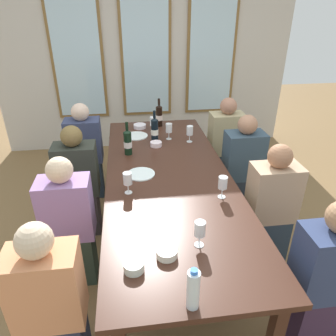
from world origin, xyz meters
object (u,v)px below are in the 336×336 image
at_px(seated_person_4, 86,154).
at_px(seated_person_6, 79,185).
at_px(wine_bottle_2, 155,130).
at_px(seated_person_3, 323,282).
at_px(wine_glass_1, 200,230).
at_px(seated_person_5, 225,146).
at_px(dining_table, 169,181).
at_px(water_bottle, 193,289).
at_px(wine_glass_5, 190,131).
at_px(seated_person_0, 70,226).
at_px(wine_bottle_1, 159,116).
at_px(wine_glass_3, 128,179).
at_px(wine_glass_0, 153,122).
at_px(wine_glass_2, 169,129).
at_px(seated_person_2, 51,308).
at_px(seated_person_1, 270,209).
at_px(tasting_bowl_2, 140,126).
at_px(white_plate_1, 141,174).
at_px(wine_glass_4, 223,183).
at_px(wine_bottle_0, 128,142).
at_px(white_plate_0, 136,136).
at_px(tasting_bowl_1, 167,253).
at_px(seated_person_7, 242,170).

relative_size(seated_person_4, seated_person_6, 1.00).
distance_m(wine_bottle_2, seated_person_3, 2.06).
height_order(wine_glass_1, seated_person_5, seated_person_5).
xyz_separation_m(dining_table, water_bottle, (-0.06, -1.31, 0.17)).
distance_m(wine_glass_5, seated_person_0, 1.55).
relative_size(wine_bottle_1, wine_glass_3, 1.88).
distance_m(wine_bottle_1, water_bottle, 2.52).
relative_size(wine_glass_0, wine_glass_2, 1.00).
height_order(wine_glass_2, wine_glass_5, same).
bearing_deg(wine_bottle_2, seated_person_0, -125.73).
bearing_deg(seated_person_5, wine_glass_0, 177.46).
relative_size(wine_glass_2, seated_person_5, 0.16).
distance_m(wine_glass_1, seated_person_2, 0.95).
xyz_separation_m(wine_glass_3, seated_person_1, (1.16, -0.08, -0.34)).
bearing_deg(wine_glass_2, wine_bottle_1, 97.87).
distance_m(wine_glass_1, wine_glass_5, 1.60).
bearing_deg(tasting_bowl_2, seated_person_2, -105.86).
height_order(water_bottle, seated_person_1, seated_person_1).
distance_m(tasting_bowl_2, wine_glass_0, 0.23).
height_order(white_plate_1, wine_glass_4, wine_glass_4).
relative_size(wine_bottle_0, wine_glass_2, 1.86).
bearing_deg(wine_bottle_1, seated_person_0, -119.56).
xyz_separation_m(white_plate_1, seated_person_3, (1.05, -1.13, -0.22)).
bearing_deg(dining_table, wine_glass_3, -146.33).
distance_m(wine_bottle_2, seated_person_6, 0.95).
xyz_separation_m(wine_glass_0, seated_person_4, (-0.77, -0.03, -0.34)).
distance_m(seated_person_1, seated_person_5, 1.30).
bearing_deg(water_bottle, wine_glass_2, 85.28).
xyz_separation_m(dining_table, seated_person_0, (-0.81, -0.31, -0.15)).
distance_m(water_bottle, wine_glass_3, 1.11).
bearing_deg(white_plate_0, seated_person_3, -62.35).
bearing_deg(seated_person_1, wine_bottle_0, 145.58).
bearing_deg(water_bottle, wine_glass_3, 104.79).
xyz_separation_m(wine_bottle_1, wine_glass_0, (-0.09, -0.19, -0.01)).
height_order(wine_bottle_0, seated_person_2, seated_person_2).
relative_size(wine_bottle_2, seated_person_1, 0.30).
distance_m(tasting_bowl_2, wine_glass_4, 1.65).
height_order(tasting_bowl_1, water_bottle, water_bottle).
xyz_separation_m(wine_glass_5, seated_person_5, (0.49, 0.30, -0.34)).
height_order(tasting_bowl_1, seated_person_3, seated_person_3).
height_order(wine_glass_1, seated_person_4, seated_person_4).
bearing_deg(seated_person_7, seated_person_1, -90.00).
relative_size(wine_glass_4, seated_person_0, 0.16).
bearing_deg(seated_person_2, water_bottle, -19.00).
xyz_separation_m(wine_bottle_2, wine_glass_2, (0.16, 0.04, -0.01)).
relative_size(tasting_bowl_1, seated_person_4, 0.11).
relative_size(wine_glass_3, wine_glass_5, 1.00).
bearing_deg(tasting_bowl_2, dining_table, -81.25).
height_order(seated_person_0, seated_person_3, same).
bearing_deg(wine_glass_4, seated_person_3, -56.56).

